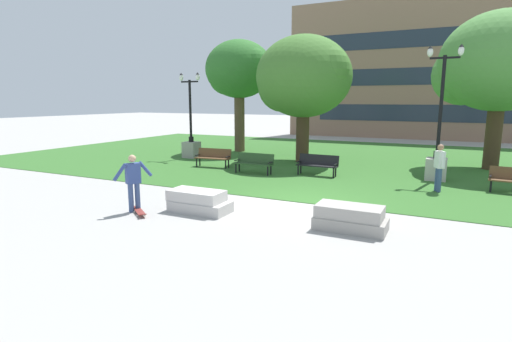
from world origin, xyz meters
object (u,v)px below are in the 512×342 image
Objects in this scene: concrete_block_left at (350,218)px; park_bench_near_right at (318,164)px; skateboard at (140,211)px; concrete_block_center at (199,201)px; lamp_post_left at (191,141)px; lamp_post_right at (437,154)px; person_skateboarder at (133,180)px; person_bystander_near_lawn at (439,165)px; park_bench_far_right at (254,162)px; park_bench_far_left at (213,156)px.

concrete_block_left is 7.43m from park_bench_near_right.
park_bench_near_right is at bearing 70.69° from skateboard.
concrete_block_center is 11.38m from lamp_post_left.
lamp_post_right reaches higher than concrete_block_left.
person_skateboarder is 0.96m from skateboard.
concrete_block_center is 8.70m from person_bystander_near_lawn.
lamp_post_left is (-8.16, 2.10, 0.46)m from park_bench_near_right.
person_bystander_near_lawn reaches higher than park_bench_far_right.
park_bench_far_left is at bearing 165.02° from park_bench_far_right.
lamp_post_left is at bearing 116.49° from person_skateboarder.
park_bench_near_right is 0.99× the size of park_bench_far_left.
park_bench_far_left is (-2.47, 7.98, 0.45)m from skateboard.
concrete_block_center is 7.22m from park_bench_near_right.
person_skateboarder reaches higher than park_bench_far_left.
park_bench_far_right is at bearing 86.32° from person_skateboarder.
concrete_block_left is 6.29m from person_skateboarder.
skateboard is at bearing -27.03° from person_skateboarder.
concrete_block_left reaches higher than skateboard.
person_skateboarder reaches higher than park_bench_far_right.
concrete_block_center is 0.34× the size of lamp_post_right.
concrete_block_center is 2.02m from person_skateboarder.
concrete_block_center is 10.31m from lamp_post_right.
park_bench_near_right is at bearing 1.15° from park_bench_far_left.
lamp_post_left reaches higher than park_bench_far_left.
park_bench_near_right is (2.83, 8.08, 0.45)m from skateboard.
skateboard is 0.52× the size of park_bench_far_right.
park_bench_far_left is 10.10m from lamp_post_right.
person_skateboarder is 7.14m from park_bench_far_right.
skateboard is at bearing -72.81° from park_bench_far_left.
park_bench_near_right is (3.16, 7.91, -0.43)m from person_skateboarder.
person_skateboarder is 11.19m from lamp_post_left.
lamp_post_right is at bearing -4.19° from lamp_post_left.
person_skateboarder is 8.10m from park_bench_far_left.
concrete_block_left is 1.05× the size of person_skateboarder.
person_skateboarder is 1.82× the size of skateboard.
lamp_post_right is at bearing 50.82° from skateboard.
skateboard is 7.30m from park_bench_far_right.
lamp_post_right is (7.87, 9.07, 0.14)m from person_skateboarder.
person_bystander_near_lawn is (10.16, -1.01, 0.44)m from park_bench_far_left.
park_bench_far_right reaches higher than concrete_block_center.
concrete_block_left is at bearing -46.47° from park_bench_far_right.
lamp_post_right reaches higher than park_bench_far_right.
lamp_post_left is (-5.45, 2.90, 0.46)m from park_bench_far_right.
park_bench_far_right is 7.58m from person_bystander_near_lawn.
skateboard is (-1.38, -1.01, -0.22)m from concrete_block_center.
lamp_post_right is (7.41, 1.96, 0.57)m from park_bench_far_right.
park_bench_near_right is 5.00m from person_bystander_near_lawn.
concrete_block_center is at bearing -101.63° from park_bench_near_right.
park_bench_far_right is 7.68m from lamp_post_right.
park_bench_far_right reaches higher than skateboard.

